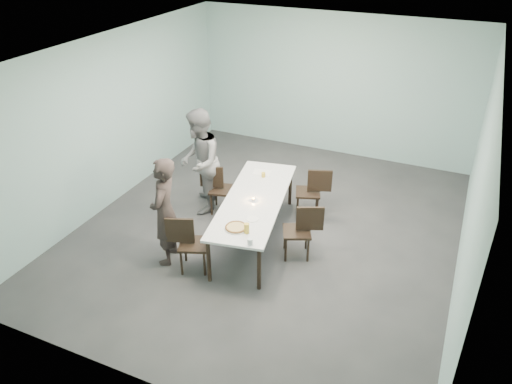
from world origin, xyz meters
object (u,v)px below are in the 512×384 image
at_px(chair_far_left, 218,186).
at_px(diner_near, 165,212).
at_px(chair_near_left, 188,240).
at_px(beer_glass, 247,228).
at_px(chair_near_right, 302,228).
at_px(water_tumbler, 250,241).
at_px(pizza, 236,227).
at_px(tealight, 253,199).
at_px(side_plate, 252,219).
at_px(amber_tumbler, 263,175).
at_px(chair_far_right, 313,189).
at_px(table, 254,202).
at_px(diner_far, 199,162).

relative_size(chair_far_left, diner_near, 0.51).
xyz_separation_m(chair_near_left, beer_glass, (0.86, 0.20, 0.32)).
xyz_separation_m(chair_near_left, diner_near, (-0.41, 0.06, 0.35)).
height_order(chair_far_left, chair_near_right, same).
xyz_separation_m(diner_near, water_tumbler, (1.43, -0.10, -0.06)).
height_order(chair_near_right, beer_glass, beer_glass).
height_order(pizza, tealight, tealight).
height_order(diner_near, water_tumbler, diner_near).
xyz_separation_m(chair_far_left, water_tumbler, (1.40, -1.69, 0.29)).
distance_m(side_plate, amber_tumbler, 1.36).
relative_size(chair_far_right, water_tumbler, 9.67).
relative_size(chair_far_left, chair_far_right, 1.00).
xyz_separation_m(chair_near_left, chair_near_right, (1.42, 0.99, 0.00)).
bearing_deg(table, water_tumbler, -68.49).
distance_m(chair_near_left, water_tumbler, 1.06).
xyz_separation_m(pizza, water_tumbler, (0.35, -0.27, 0.03)).
bearing_deg(amber_tumbler, table, -77.76).
distance_m(table, side_plate, 0.61).
xyz_separation_m(table, chair_far_right, (0.62, 1.11, -0.19)).
relative_size(chair_far_right, beer_glass, 5.80).
bearing_deg(chair_far_right, chair_near_right, 81.74).
distance_m(chair_near_right, beer_glass, 1.03).
height_order(side_plate, tealight, tealight).
relative_size(chair_near_left, chair_near_right, 1.00).
xyz_separation_m(diner_near, diner_far, (-0.28, 1.54, 0.08)).
xyz_separation_m(chair_near_right, pizza, (-0.75, -0.76, 0.27)).
xyz_separation_m(chair_far_right, water_tumbler, (-0.16, -2.26, 0.29)).
relative_size(diner_near, tealight, 30.55).
xyz_separation_m(chair_near_left, chair_far_left, (-0.37, 1.65, 0.00)).
height_order(chair_near_left, tealight, chair_near_left).
distance_m(pizza, side_plate, 0.34).
relative_size(chair_far_right, amber_tumbler, 10.88).
bearing_deg(chair_far_left, chair_far_right, 6.26).
relative_size(table, diner_far, 1.45).
bearing_deg(chair_near_right, chair_far_right, -102.59).
bearing_deg(table, chair_near_left, -116.86).
relative_size(diner_near, amber_tumbler, 21.39).
bearing_deg(side_plate, water_tumbler, -68.64).
xyz_separation_m(chair_near_left, pizza, (0.68, 0.23, 0.27)).
bearing_deg(chair_far_left, diner_far, 176.40).
distance_m(diner_near, side_plate, 1.30).
xyz_separation_m(diner_far, tealight, (1.27, -0.55, -0.16)).
xyz_separation_m(chair_near_right, diner_near, (-1.83, -0.93, 0.35)).
height_order(table, diner_near, diner_near).
relative_size(table, diner_near, 1.59).
height_order(diner_near, beer_glass, diner_near).
xyz_separation_m(chair_far_left, chair_near_right, (1.80, -0.66, 0.00)).
xyz_separation_m(side_plate, beer_glass, (0.07, -0.35, 0.07)).
xyz_separation_m(chair_far_left, amber_tumbler, (0.78, 0.20, 0.29)).
xyz_separation_m(tealight, amber_tumbler, (-0.17, 0.80, 0.02)).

